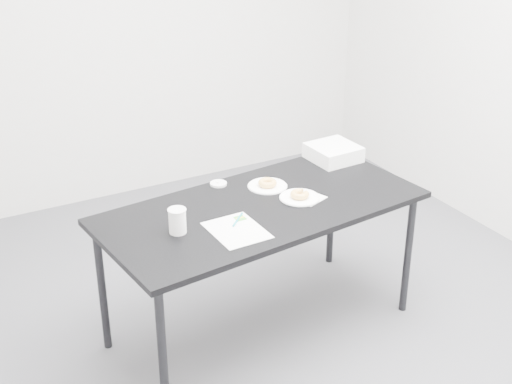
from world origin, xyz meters
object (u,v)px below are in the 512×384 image
plate_far (267,186)px  coffee_cup (177,221)px  donut_near (300,194)px  plate_near (300,198)px  scorecard (237,230)px  donut_far (267,183)px  bakery_box (333,152)px  pen (238,219)px  table (261,215)px

plate_far → coffee_cup: bearing=-158.9°
coffee_cup → donut_near: bearing=2.7°
plate_near → coffee_cup: bearing=-177.3°
scorecard → plate_near: plate_near is taller
scorecard → plate_far: (0.37, 0.36, 0.00)m
donut_far → bakery_box: size_ratio=0.38×
plate_far → coffee_cup: coffee_cup is taller
pen → donut_far: size_ratio=1.41×
donut_near → plate_far: donut_near is taller
scorecard → donut_near: size_ratio=3.06×
donut_near → bakery_box: 0.57m
coffee_cup → table: bearing=7.3°
coffee_cup → bakery_box: 1.22m
scorecard → plate_far: plate_far is taller
plate_far → bakery_box: (0.53, 0.14, 0.04)m
plate_near → donut_far: donut_far is taller
coffee_cup → donut_far: bearing=21.1°
scorecard → donut_near: bearing=17.0°
plate_far → donut_near: bearing=-70.3°
scorecard → plate_near: 0.47m
pen → donut_far: 0.42m
donut_far → scorecard: bearing=-136.1°
table → donut_near: bearing=-14.2°
scorecard → donut_far: bearing=42.4°
table → bakery_box: bakery_box is taller
pen → plate_far: size_ratio=0.66×
donut_near → plate_far: size_ratio=0.47×
table → donut_far: (0.14, 0.18, 0.08)m
plate_far → coffee_cup: (-0.63, -0.24, 0.06)m
scorecard → plate_near: (0.45, 0.15, 0.00)m
scorecard → pen: pen is taller
scorecard → bakery_box: (0.90, 0.50, 0.04)m
pen → bakery_box: 0.95m
table → bakery_box: (0.66, 0.32, 0.10)m
plate_near → bakery_box: bakery_box is taller
donut_far → pen: bearing=-139.7°
coffee_cup → bakery_box: coffee_cup is taller
pen → coffee_cup: coffee_cup is taller
table → plate_near: plate_near is taller
plate_near → donut_far: (-0.07, 0.21, 0.02)m
donut_near → plate_far: (-0.07, 0.21, -0.02)m
table → scorecard: size_ratio=5.70×
donut_far → coffee_cup: (-0.63, -0.24, 0.04)m
plate_far → plate_near: bearing=-70.3°
pen → donut_near: (0.40, 0.06, 0.02)m
table → coffee_cup: (-0.49, -0.06, 0.12)m
table → scorecard: (-0.24, -0.18, 0.06)m
plate_near → pen: bearing=-170.9°
table → plate_far: 0.23m
scorecard → bakery_box: bearing=27.7°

